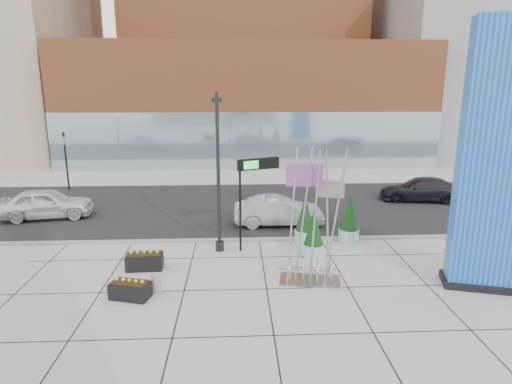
{
  "coord_description": "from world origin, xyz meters",
  "views": [
    {
      "loc": [
        -0.06,
        -15.24,
        7.2
      ],
      "look_at": [
        0.75,
        2.0,
        2.91
      ],
      "focal_mm": 30.0,
      "sensor_mm": 36.0,
      "label": 1
    }
  ],
  "objects_px": {
    "blue_pylon": "(499,165)",
    "car_white_west": "(46,204)",
    "public_art_sculpture": "(311,248)",
    "concrete_bollard": "(157,284)",
    "overhead_street_sign": "(256,173)",
    "car_silver_mid": "(278,211)",
    "lamp_post": "(219,189)"
  },
  "relations": [
    {
      "from": "lamp_post",
      "to": "car_white_west",
      "type": "distance_m",
      "value": 11.35
    },
    {
      "from": "lamp_post",
      "to": "blue_pylon",
      "type": "bearing_deg",
      "value": -22.1
    },
    {
      "from": "concrete_bollard",
      "to": "car_white_west",
      "type": "xyz_separation_m",
      "value": [
        -7.7,
        9.28,
        0.48
      ]
    },
    {
      "from": "blue_pylon",
      "to": "concrete_bollard",
      "type": "relative_size",
      "value": 13.46
    },
    {
      "from": "overhead_street_sign",
      "to": "public_art_sculpture",
      "type": "bearing_deg",
      "value": -81.05
    },
    {
      "from": "overhead_street_sign",
      "to": "car_silver_mid",
      "type": "height_order",
      "value": "overhead_street_sign"
    },
    {
      "from": "blue_pylon",
      "to": "concrete_bollard",
      "type": "height_order",
      "value": "blue_pylon"
    },
    {
      "from": "lamp_post",
      "to": "public_art_sculpture",
      "type": "height_order",
      "value": "lamp_post"
    },
    {
      "from": "car_white_west",
      "to": "blue_pylon",
      "type": "bearing_deg",
      "value": -124.75
    },
    {
      "from": "public_art_sculpture",
      "to": "car_white_west",
      "type": "distance_m",
      "value": 15.9
    },
    {
      "from": "public_art_sculpture",
      "to": "car_silver_mid",
      "type": "xyz_separation_m",
      "value": [
        -0.56,
        6.76,
        -0.58
      ]
    },
    {
      "from": "overhead_street_sign",
      "to": "concrete_bollard",
      "type": "bearing_deg",
      "value": -155.52
    },
    {
      "from": "concrete_bollard",
      "to": "car_white_west",
      "type": "bearing_deg",
      "value": 129.7
    },
    {
      "from": "blue_pylon",
      "to": "lamp_post",
      "type": "height_order",
      "value": "blue_pylon"
    },
    {
      "from": "concrete_bollard",
      "to": "car_white_west",
      "type": "distance_m",
      "value": 12.07
    },
    {
      "from": "concrete_bollard",
      "to": "car_silver_mid",
      "type": "xyz_separation_m",
      "value": [
        5.09,
        7.42,
        0.41
      ]
    },
    {
      "from": "public_art_sculpture",
      "to": "car_silver_mid",
      "type": "distance_m",
      "value": 6.81
    },
    {
      "from": "concrete_bollard",
      "to": "public_art_sculpture",
      "type": "bearing_deg",
      "value": 6.65
    },
    {
      "from": "blue_pylon",
      "to": "overhead_street_sign",
      "type": "height_order",
      "value": "blue_pylon"
    },
    {
      "from": "public_art_sculpture",
      "to": "lamp_post",
      "type": "bearing_deg",
      "value": 147.14
    },
    {
      "from": "blue_pylon",
      "to": "car_white_west",
      "type": "xyz_separation_m",
      "value": [
        -19.65,
        9.34,
        -3.73
      ]
    },
    {
      "from": "car_white_west",
      "to": "car_silver_mid",
      "type": "bearing_deg",
      "value": -107.61
    },
    {
      "from": "blue_pylon",
      "to": "car_white_west",
      "type": "distance_m",
      "value": 22.07
    },
    {
      "from": "overhead_street_sign",
      "to": "car_silver_mid",
      "type": "xyz_separation_m",
      "value": [
        1.34,
        3.53,
        -2.79
      ]
    },
    {
      "from": "car_white_west",
      "to": "public_art_sculpture",
      "type": "bearing_deg",
      "value": -132.19
    },
    {
      "from": "concrete_bollard",
      "to": "blue_pylon",
      "type": "bearing_deg",
      "value": -0.26
    },
    {
      "from": "concrete_bollard",
      "to": "overhead_street_sign",
      "type": "relative_size",
      "value": 0.17
    },
    {
      "from": "overhead_street_sign",
      "to": "car_white_west",
      "type": "xyz_separation_m",
      "value": [
        -11.45,
        5.39,
        -2.72
      ]
    },
    {
      "from": "blue_pylon",
      "to": "public_art_sculpture",
      "type": "height_order",
      "value": "blue_pylon"
    },
    {
      "from": "overhead_street_sign",
      "to": "car_white_west",
      "type": "relative_size",
      "value": 0.85
    },
    {
      "from": "car_white_west",
      "to": "car_silver_mid",
      "type": "relative_size",
      "value": 1.05
    },
    {
      "from": "public_art_sculpture",
      "to": "concrete_bollard",
      "type": "distance_m",
      "value": 5.77
    }
  ]
}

